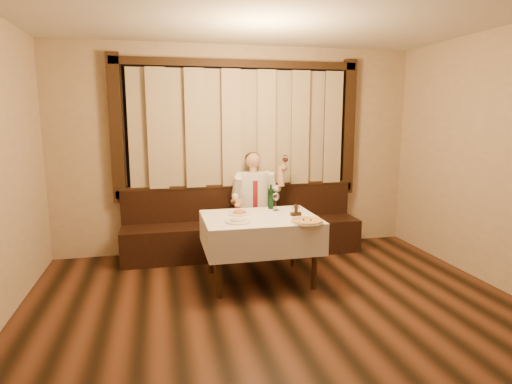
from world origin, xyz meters
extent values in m
cube|color=black|center=(0.00, 0.00, -0.01)|extent=(5.00, 6.00, 0.01)
cube|color=tan|center=(0.00, 3.00, 1.40)|extent=(5.00, 0.01, 2.80)
cube|color=black|center=(0.00, 2.98, 1.70)|extent=(3.00, 0.02, 1.60)
cube|color=orange|center=(-0.70, 2.97, 1.40)|extent=(0.50, 0.01, 0.40)
cube|color=black|center=(0.00, 2.94, 0.85)|extent=(3.30, 0.12, 0.10)
cube|color=black|center=(0.00, 2.94, 2.55)|extent=(3.30, 0.12, 0.10)
cube|color=black|center=(-1.60, 2.94, 1.70)|extent=(0.16, 0.12, 1.90)
cube|color=black|center=(1.60, 2.94, 1.70)|extent=(0.16, 0.12, 1.90)
cube|color=#9D8C65|center=(0.00, 2.88, 1.70)|extent=(2.90, 0.08, 1.55)
cube|color=black|center=(0.00, 2.68, 0.23)|extent=(3.20, 0.60, 0.45)
cube|color=black|center=(0.00, 2.92, 0.68)|extent=(3.20, 0.12, 0.45)
cube|color=black|center=(0.00, 2.92, 0.92)|extent=(3.20, 0.14, 0.04)
cylinder|color=black|center=(-0.52, 1.33, 0.35)|extent=(0.06, 0.06, 0.71)
cylinder|color=black|center=(0.52, 1.33, 0.35)|extent=(0.06, 0.06, 0.71)
cylinder|color=black|center=(-0.52, 2.07, 0.35)|extent=(0.06, 0.06, 0.71)
cylinder|color=black|center=(0.52, 2.07, 0.35)|extent=(0.06, 0.06, 0.71)
cube|color=black|center=(0.00, 1.70, 0.73)|extent=(1.20, 0.90, 0.04)
cube|color=silver|center=(0.00, 1.70, 0.75)|extent=(1.26, 0.96, 0.01)
cube|color=silver|center=(0.00, 1.22, 0.58)|extent=(1.26, 0.01, 0.35)
cube|color=silver|center=(0.00, 2.18, 0.58)|extent=(1.26, 0.01, 0.35)
cube|color=silver|center=(-0.63, 1.70, 0.58)|extent=(0.01, 0.96, 0.35)
cube|color=silver|center=(0.63, 1.70, 0.58)|extent=(0.01, 0.96, 0.35)
cylinder|color=white|center=(0.42, 1.32, 0.76)|extent=(0.35, 0.35, 0.01)
cylinder|color=#CF601F|center=(0.42, 1.32, 0.77)|extent=(0.32, 0.32, 0.01)
torus|color=tan|center=(0.42, 1.32, 0.78)|extent=(0.33, 0.33, 0.02)
sphere|color=black|center=(0.39, 1.34, 0.78)|extent=(0.02, 0.02, 0.02)
sphere|color=black|center=(0.46, 1.31, 0.78)|extent=(0.02, 0.02, 0.02)
cylinder|color=white|center=(-0.20, 1.87, 0.76)|extent=(0.26, 0.26, 0.02)
ellipsoid|color=#B43F1C|center=(-0.20, 1.87, 0.81)|extent=(0.16, 0.16, 0.07)
cylinder|color=white|center=(-0.28, 1.50, 0.76)|extent=(0.28, 0.28, 0.02)
ellipsoid|color=beige|center=(-0.28, 1.50, 0.81)|extent=(0.18, 0.18, 0.08)
cylinder|color=#104C25|center=(0.22, 2.07, 0.88)|extent=(0.07, 0.07, 0.24)
cylinder|color=#104C25|center=(0.22, 2.07, 1.02)|extent=(0.03, 0.03, 0.06)
cylinder|color=silver|center=(0.22, 2.07, 1.05)|extent=(0.03, 0.03, 0.01)
cylinder|color=white|center=(0.26, 1.97, 0.76)|extent=(0.07, 0.07, 0.01)
cylinder|color=white|center=(0.26, 1.97, 0.82)|extent=(0.01, 0.01, 0.11)
ellipsoid|color=white|center=(0.26, 1.97, 0.92)|extent=(0.08, 0.08, 0.10)
cube|color=black|center=(0.40, 1.65, 0.78)|extent=(0.12, 0.07, 0.04)
cube|color=black|center=(0.40, 1.65, 0.84)|extent=(0.02, 0.06, 0.09)
cylinder|color=white|center=(0.37, 1.64, 0.82)|extent=(0.03, 0.03, 0.07)
cylinder|color=silver|center=(0.37, 1.64, 0.86)|extent=(0.03, 0.03, 0.01)
cylinder|color=white|center=(0.44, 1.65, 0.82)|extent=(0.03, 0.03, 0.07)
cylinder|color=silver|center=(0.44, 1.65, 0.86)|extent=(0.03, 0.03, 0.01)
cube|color=black|center=(0.15, 2.56, 0.53)|extent=(0.38, 0.43, 0.15)
cube|color=black|center=(0.04, 2.35, 0.23)|extent=(0.11, 0.12, 0.45)
cube|color=black|center=(0.25, 2.35, 0.23)|extent=(0.11, 0.12, 0.45)
ellipsoid|color=white|center=(0.15, 2.71, 0.86)|extent=(0.40, 0.25, 0.52)
cube|color=maroon|center=(0.15, 2.58, 0.83)|extent=(0.06, 0.01, 0.38)
cylinder|color=tan|center=(0.15, 2.71, 1.16)|extent=(0.10, 0.10, 0.08)
sphere|color=tan|center=(0.15, 2.71, 1.28)|extent=(0.20, 0.20, 0.20)
ellipsoid|color=black|center=(0.15, 2.74, 1.31)|extent=(0.21, 0.21, 0.16)
sphere|color=white|center=(-0.05, 2.71, 1.07)|extent=(0.12, 0.12, 0.12)
sphere|color=white|center=(0.34, 2.71, 1.07)|extent=(0.12, 0.12, 0.12)
sphere|color=tan|center=(-0.14, 2.32, 0.76)|extent=(0.08, 0.08, 0.08)
sphere|color=tan|center=(0.53, 2.55, 1.20)|extent=(0.09, 0.09, 0.09)
cylinder|color=white|center=(0.53, 2.52, 1.24)|extent=(0.01, 0.01, 0.11)
ellipsoid|color=white|center=(0.53, 2.52, 1.32)|extent=(0.08, 0.08, 0.10)
ellipsoid|color=#4C070F|center=(0.53, 2.52, 1.30)|extent=(0.06, 0.06, 0.06)
camera|label=1|loc=(-1.08, -2.84, 1.87)|focal=30.00mm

